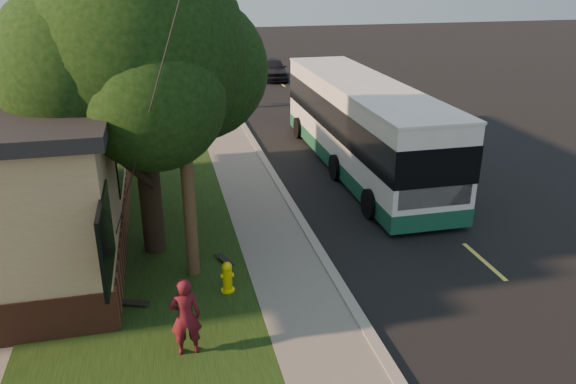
# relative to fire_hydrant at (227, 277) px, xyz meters

# --- Properties ---
(ground) EXTENTS (120.00, 120.00, 0.00)m
(ground) POSITION_rel_fire_hydrant_xyz_m (2.60, 0.00, -0.43)
(ground) COLOR black
(ground) RESTS_ON ground
(road) EXTENTS (8.00, 80.00, 0.01)m
(road) POSITION_rel_fire_hydrant_xyz_m (6.60, 10.00, -0.43)
(road) COLOR black
(road) RESTS_ON ground
(curb) EXTENTS (0.25, 80.00, 0.12)m
(curb) POSITION_rel_fire_hydrant_xyz_m (2.60, 10.00, -0.37)
(curb) COLOR gray
(curb) RESTS_ON ground
(sidewalk) EXTENTS (2.00, 80.00, 0.08)m
(sidewalk) POSITION_rel_fire_hydrant_xyz_m (1.60, 10.00, -0.39)
(sidewalk) COLOR slate
(sidewalk) RESTS_ON ground
(grass_verge) EXTENTS (5.00, 80.00, 0.07)m
(grass_verge) POSITION_rel_fire_hydrant_xyz_m (-1.90, 10.00, -0.40)
(grass_verge) COLOR black
(grass_verge) RESTS_ON ground
(fire_hydrant) EXTENTS (0.32, 0.32, 0.74)m
(fire_hydrant) POSITION_rel_fire_hydrant_xyz_m (0.00, 0.00, 0.00)
(fire_hydrant) COLOR yellow
(fire_hydrant) RESTS_ON grass_verge
(utility_pole) EXTENTS (2.86, 3.21, 9.07)m
(utility_pole) POSITION_rel_fire_hydrant_xyz_m (-0.71, 0.99, 4.20)
(utility_pole) COLOR #473321
(utility_pole) RESTS_ON ground
(leafy_tree) EXTENTS (6.30, 6.00, 7.80)m
(leafy_tree) POSITION_rel_fire_hydrant_xyz_m (-1.57, 2.65, 4.73)
(leafy_tree) COLOR black
(leafy_tree) RESTS_ON grass_verge
(bare_tree_near) EXTENTS (1.38, 1.21, 4.31)m
(bare_tree_near) POSITION_rel_fire_hydrant_xyz_m (-0.90, 18.00, 1.72)
(bare_tree_near) COLOR black
(bare_tree_near) RESTS_ON grass_verge
(bare_tree_far) EXTENTS (1.38, 1.21, 4.03)m
(bare_tree_far) POSITION_rel_fire_hydrant_xyz_m (-0.40, 30.00, 1.57)
(bare_tree_far) COLOR black
(bare_tree_far) RESTS_ON grass_verge
(traffic_signal) EXTENTS (0.18, 0.22, 5.50)m
(traffic_signal) POSITION_rel_fire_hydrant_xyz_m (3.10, 34.00, 2.73)
(traffic_signal) COLOR #2D2D30
(traffic_signal) RESTS_ON ground
(transit_bus) EXTENTS (2.75, 11.93, 3.23)m
(transit_bus) POSITION_rel_fire_hydrant_xyz_m (5.94, 7.56, 1.29)
(transit_bus) COLOR silver
(transit_bus) RESTS_ON ground
(skateboarder) EXTENTS (0.60, 0.40, 1.63)m
(skateboarder) POSITION_rel_fire_hydrant_xyz_m (-1.04, -2.04, 0.45)
(skateboarder) COLOR #51101B
(skateboarder) RESTS_ON grass_verge
(skateboard_main) EXTENTS (0.43, 0.76, 0.07)m
(skateboard_main) POSITION_rel_fire_hydrant_xyz_m (0.10, 1.39, -0.31)
(skateboard_main) COLOR black
(skateboard_main) RESTS_ON grass_verge
(skateboard_spare) EXTENTS (0.79, 0.44, 0.07)m
(skateboard_spare) POSITION_rel_fire_hydrant_xyz_m (-2.15, -0.11, -0.31)
(skateboard_spare) COLOR black
(skateboard_spare) RESTS_ON grass_verge
(dumpster) EXTENTS (1.82, 1.61, 1.35)m
(dumpster) POSITION_rel_fire_hydrant_xyz_m (-6.08, 8.27, 0.28)
(dumpster) COLOR #133218
(dumpster) RESTS_ON building_lot
(distant_car) EXTENTS (1.97, 4.24, 1.41)m
(distant_car) POSITION_rel_fire_hydrant_xyz_m (6.39, 25.73, 0.27)
(distant_car) COLOR black
(distant_car) RESTS_ON ground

